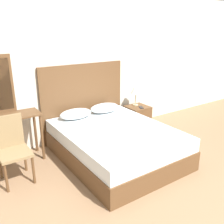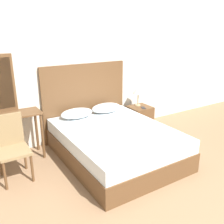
% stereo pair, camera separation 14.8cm
% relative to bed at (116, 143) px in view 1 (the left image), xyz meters
% --- Properties ---
extents(ground_plane, '(16.00, 16.00, 0.00)m').
position_rel_bed_xyz_m(ground_plane, '(-0.03, -1.50, -0.26)').
color(ground_plane, '#8C6B4C').
extents(wall_back, '(10.00, 0.06, 2.70)m').
position_rel_bed_xyz_m(wall_back, '(-0.03, 1.14, 1.09)').
color(wall_back, silver).
rests_on(wall_back, ground_plane).
extents(bed, '(1.61, 2.08, 0.52)m').
position_rel_bed_xyz_m(bed, '(0.00, 0.00, 0.00)').
color(bed, brown).
rests_on(bed, ground_plane).
extents(headboard, '(1.69, 0.05, 1.43)m').
position_rel_bed_xyz_m(headboard, '(0.00, 1.06, 0.46)').
color(headboard, brown).
rests_on(headboard, ground_plane).
extents(pillow_left, '(0.59, 0.37, 0.16)m').
position_rel_bed_xyz_m(pillow_left, '(-0.31, 0.80, 0.34)').
color(pillow_left, silver).
rests_on(pillow_left, bed).
extents(pillow_right, '(0.59, 0.37, 0.16)m').
position_rel_bed_xyz_m(pillow_right, '(0.31, 0.80, 0.34)').
color(pillow_right, silver).
rests_on(pillow_right, bed).
extents(phone_on_bed, '(0.13, 0.17, 0.01)m').
position_rel_bed_xyz_m(phone_on_bed, '(0.21, -0.09, 0.27)').
color(phone_on_bed, '#B7B7BC').
rests_on(phone_on_bed, bed).
extents(nightstand, '(0.45, 0.43, 0.50)m').
position_rel_bed_xyz_m(nightstand, '(1.10, 0.76, -0.01)').
color(nightstand, brown).
rests_on(nightstand, ground_plane).
extents(table_lamp, '(0.23, 0.23, 0.44)m').
position_rel_bed_xyz_m(table_lamp, '(1.11, 0.85, 0.58)').
color(table_lamp, tan).
rests_on(table_lamp, nightstand).
extents(phone_on_nightstand, '(0.13, 0.17, 0.01)m').
position_rel_bed_xyz_m(phone_on_nightstand, '(1.10, 0.66, 0.25)').
color(phone_on_nightstand, black).
rests_on(phone_on_nightstand, nightstand).
extents(vanity_desk, '(1.07, 0.42, 0.79)m').
position_rel_bed_xyz_m(vanity_desk, '(-1.50, 0.79, 0.38)').
color(vanity_desk, brown).
rests_on(vanity_desk, ground_plane).
extents(chair, '(0.41, 0.45, 0.91)m').
position_rel_bed_xyz_m(chair, '(-1.52, 0.32, 0.25)').
color(chair, olive).
rests_on(chair, ground_plane).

